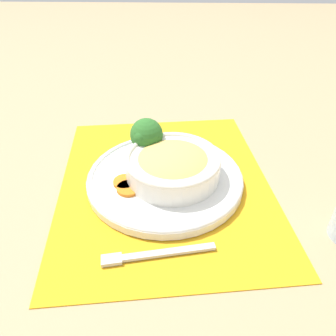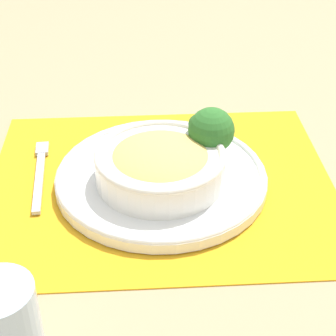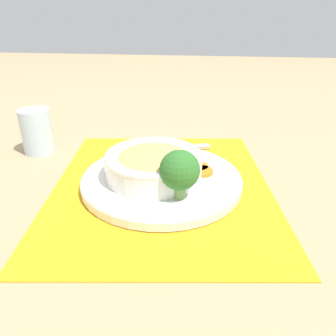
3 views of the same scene
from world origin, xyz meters
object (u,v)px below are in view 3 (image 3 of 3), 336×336
object	(u,v)px
bowl	(154,162)
water_glass	(37,134)
fork	(181,147)
broccoli_floret	(180,170)

from	to	relation	value
bowl	water_glass	distance (m)	0.33
fork	water_glass	bearing A→B (deg)	-91.82
fork	bowl	bearing A→B (deg)	-22.45
water_glass	fork	xyz separation A→B (m)	(-0.06, 0.34, -0.04)
broccoli_floret	fork	world-z (taller)	broccoli_floret
bowl	water_glass	size ratio (longest dim) A/B	1.78
bowl	fork	world-z (taller)	bowl
water_glass	fork	size ratio (longest dim) A/B	0.58
broccoli_floret	fork	distance (m)	0.27
bowl	broccoli_floret	world-z (taller)	broccoli_floret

